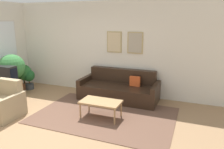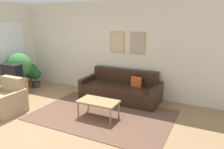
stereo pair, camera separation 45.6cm
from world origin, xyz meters
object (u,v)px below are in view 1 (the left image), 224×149
(couch, at_px, (119,89))
(coffee_table, at_px, (101,103))
(armchair, at_px, (2,105))
(tv, at_px, (6,74))
(potted_plant_tall, at_px, (12,68))

(couch, height_order, coffee_table, couch)
(couch, bearing_deg, armchair, -136.31)
(tv, height_order, potted_plant_tall, potted_plant_tall)
(coffee_table, relative_size, armchair, 1.10)
(couch, xyz_separation_m, coffee_table, (0.01, -1.27, 0.08))
(couch, height_order, tv, tv)
(tv, relative_size, potted_plant_tall, 0.51)
(tv, height_order, armchair, tv)
(coffee_table, height_order, armchair, armchair)
(coffee_table, xyz_separation_m, armchair, (-2.14, -0.76, -0.08))
(couch, distance_m, armchair, 2.95)
(coffee_table, distance_m, armchair, 2.28)
(couch, bearing_deg, potted_plant_tall, -167.37)
(armchair, bearing_deg, coffee_table, 16.35)
(potted_plant_tall, bearing_deg, coffee_table, -10.42)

